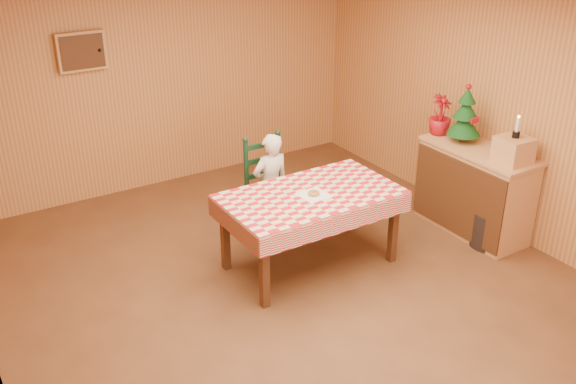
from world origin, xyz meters
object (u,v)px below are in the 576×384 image
(ladder_chair, at_px, (268,189))
(storage_bin, at_px, (490,229))
(shelf_unit, at_px, (474,190))
(crate, at_px, (513,150))
(seated_child, at_px, (271,186))
(christmas_tree, at_px, (465,116))
(dining_table, at_px, (311,201))

(ladder_chair, relative_size, storage_bin, 2.85)
(shelf_unit, bearing_deg, ladder_chair, 148.98)
(crate, relative_size, storage_bin, 0.79)
(seated_child, relative_size, christmas_tree, 1.81)
(seated_child, xyz_separation_m, crate, (1.86, -1.46, 0.49))
(crate, bearing_deg, christmas_tree, 90.00)
(dining_table, xyz_separation_m, shelf_unit, (1.85, -0.33, -0.22))
(ladder_chair, distance_m, seated_child, 0.08)
(crate, bearing_deg, storage_bin, 150.07)
(christmas_tree, height_order, storage_bin, christmas_tree)
(dining_table, distance_m, seated_child, 0.74)
(ladder_chair, distance_m, crate, 2.46)
(christmas_tree, xyz_separation_m, storage_bin, (-0.10, -0.59, -1.02))
(storage_bin, bearing_deg, seated_child, 141.53)
(seated_child, bearing_deg, shelf_unit, 150.29)
(seated_child, distance_m, christmas_tree, 2.13)
(ladder_chair, height_order, shelf_unit, ladder_chair)
(crate, bearing_deg, shelf_unit, 91.23)
(ladder_chair, relative_size, seated_child, 0.96)
(ladder_chair, distance_m, christmas_tree, 2.17)
(dining_table, height_order, seated_child, seated_child)
(ladder_chair, xyz_separation_m, storage_bin, (1.76, -1.46, -0.31))
(storage_bin, bearing_deg, dining_table, 159.17)
(seated_child, bearing_deg, ladder_chair, -90.00)
(seated_child, distance_m, crate, 2.41)
(crate, distance_m, storage_bin, 0.87)
(ladder_chair, bearing_deg, dining_table, -90.00)
(crate, bearing_deg, dining_table, 158.67)
(storage_bin, bearing_deg, ladder_chair, 140.42)
(seated_child, height_order, storage_bin, seated_child)
(shelf_unit, xyz_separation_m, crate, (0.01, -0.40, 0.59))
(seated_child, bearing_deg, storage_bin, 141.53)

